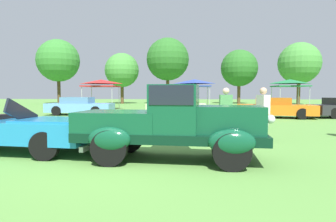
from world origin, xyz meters
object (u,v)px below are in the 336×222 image
at_px(canopy_tent_left_field, 101,83).
at_px(canopy_tent_center_field, 195,83).
at_px(spectator_by_row, 263,112).
at_px(neighbor_convertible, 18,129).
at_px(show_car_orange, 275,108).
at_px(spectator_far_side, 226,111).
at_px(show_car_skyblue, 80,106).
at_px(canopy_tent_right_field, 290,83).
at_px(show_car_cream, 176,107).
at_px(feature_pickup_truck, 172,122).

height_order(canopy_tent_left_field, canopy_tent_center_field, same).
height_order(spectator_by_row, canopy_tent_left_field, canopy_tent_left_field).
xyz_separation_m(neighbor_convertible, show_car_orange, (9.79, 10.63, 0.02)).
distance_m(spectator_far_side, canopy_tent_center_field, 16.40).
bearing_deg(show_car_skyblue, canopy_tent_right_field, 23.13).
xyz_separation_m(spectator_far_side, canopy_tent_left_field, (-8.97, 16.27, 1.51)).
height_order(neighbor_convertible, show_car_orange, neighbor_convertible).
bearing_deg(canopy_tent_center_field, show_car_orange, -60.24).
distance_m(show_car_cream, show_car_orange, 6.24).
distance_m(feature_pickup_truck, canopy_tent_center_field, 19.53).
bearing_deg(show_car_orange, neighbor_convertible, -132.65).
bearing_deg(canopy_tent_left_field, neighbor_convertible, -80.01).
bearing_deg(neighbor_convertible, canopy_tent_left_field, 99.99).
height_order(show_car_orange, canopy_tent_center_field, canopy_tent_center_field).
relative_size(neighbor_convertible, canopy_tent_left_field, 1.62).
bearing_deg(neighbor_convertible, spectator_by_row, 15.90).
bearing_deg(canopy_tent_left_field, spectator_by_row, -59.03).
height_order(spectator_by_row, canopy_tent_right_field, canopy_tent_right_field).
bearing_deg(show_car_orange, show_car_cream, 166.52).
relative_size(canopy_tent_left_field, canopy_tent_center_field, 1.07).
bearing_deg(feature_pickup_truck, show_car_orange, 63.14).
relative_size(neighbor_convertible, show_car_orange, 1.00).
bearing_deg(spectator_far_side, show_car_cream, 101.40).
relative_size(neighbor_convertible, spectator_far_side, 2.83).
relative_size(feature_pickup_truck, canopy_tent_center_field, 1.57).
height_order(show_car_skyblue, spectator_far_side, spectator_far_side).
distance_m(spectator_by_row, canopy_tent_right_field, 18.67).
distance_m(neighbor_convertible, spectator_far_side, 6.17).
height_order(spectator_by_row, canopy_tent_center_field, canopy_tent_center_field).
relative_size(feature_pickup_truck, show_car_orange, 0.91).
relative_size(canopy_tent_center_field, canopy_tent_right_field, 1.01).
xyz_separation_m(neighbor_convertible, spectator_by_row, (6.76, 1.93, 0.33)).
height_order(feature_pickup_truck, show_car_orange, feature_pickup_truck).
bearing_deg(canopy_tent_right_field, spectator_far_side, -115.41).
bearing_deg(spectator_by_row, show_car_skyblue, 133.33).
distance_m(neighbor_convertible, canopy_tent_left_field, 19.04).
relative_size(feature_pickup_truck, canopy_tent_right_field, 1.59).
bearing_deg(show_car_skyblue, spectator_far_side, -48.71).
bearing_deg(show_car_orange, show_car_skyblue, 173.21).
bearing_deg(spectator_by_row, canopy_tent_left_field, 120.97).
relative_size(spectator_by_row, canopy_tent_left_field, 0.57).
bearing_deg(spectator_far_side, show_car_orange, 63.44).
relative_size(show_car_orange, spectator_by_row, 2.84).
bearing_deg(canopy_tent_center_field, canopy_tent_right_field, 3.28).
relative_size(show_car_skyblue, show_car_cream, 1.12).
bearing_deg(canopy_tent_right_field, neighbor_convertible, -125.43).
height_order(feature_pickup_truck, neighbor_convertible, feature_pickup_truck).
xyz_separation_m(spectator_far_side, canopy_tent_right_field, (7.98, 16.81, 1.51)).
relative_size(show_car_cream, show_car_orange, 0.83).
distance_m(show_car_skyblue, canopy_tent_left_field, 6.79).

